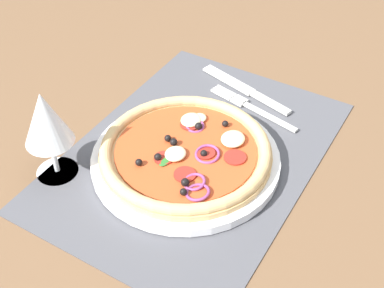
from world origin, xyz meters
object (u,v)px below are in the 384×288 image
Objects in this scene: fork at (249,106)px; wine_glass at (46,120)px; plate at (187,160)px; knife at (245,89)px; pizza at (187,151)px.

fork is 1.20× the size of wine_glass.
wine_glass reaches higher than plate.
plate is 1.96× the size of wine_glass.
knife is (22.06, 1.02, -0.48)cm from plate.
plate is 17.97cm from fork.
plate is at bearing 107.59° from knife.
plate is 1.48× the size of knife.
fork is 5.09cm from knife.
pizza reaches higher than knife.
knife is at bearing -24.64° from wine_glass.
knife is 1.33× the size of wine_glass.
knife is at bearing -43.62° from fork.
fork is at bearing -5.81° from pizza.
wine_glass is (-29.29, 18.24, 9.67)cm from fork.
plate is 22.09cm from knife.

